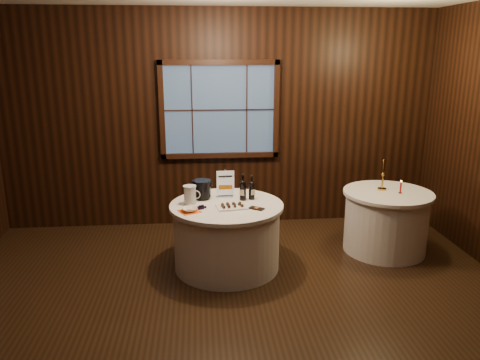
{
  "coord_description": "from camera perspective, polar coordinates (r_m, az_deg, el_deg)",
  "views": [
    {
      "loc": [
        -0.29,
        -3.98,
        2.42
      ],
      "look_at": [
        0.14,
        0.9,
        1.07
      ],
      "focal_mm": 35.0,
      "sensor_mm": 36.0,
      "label": 1
    }
  ],
  "objects": [
    {
      "name": "ice_bucket",
      "position": [
        5.42,
        -4.66,
        -1.12
      ],
      "size": [
        0.22,
        0.22,
        0.22
      ],
      "color": "black",
      "rests_on": "main_table"
    },
    {
      "name": "sign_stand",
      "position": [
        5.47,
        -1.79,
        -0.97
      ],
      "size": [
        0.21,
        0.1,
        0.33
      ],
      "rotation": [
        0.0,
        0.0,
        0.01
      ],
      "color": "#B3B4BB",
      "rests_on": "main_table"
    },
    {
      "name": "main_table",
      "position": [
        5.39,
        -1.63,
        -6.8
      ],
      "size": [
        1.28,
        1.28,
        0.77
      ],
      "color": "white",
      "rests_on": "ground"
    },
    {
      "name": "glass_pitcher",
      "position": [
        5.26,
        -6.1,
        -1.79
      ],
      "size": [
        0.19,
        0.15,
        0.21
      ],
      "rotation": [
        0.0,
        0.0,
        -0.21
      ],
      "color": "silver",
      "rests_on": "main_table"
    },
    {
      "name": "grape_bunch",
      "position": [
        5.09,
        -4.66,
        -3.37
      ],
      "size": [
        0.17,
        0.11,
        0.04
      ],
      "rotation": [
        0.0,
        0.0,
        0.42
      ],
      "color": "black",
      "rests_on": "main_table"
    },
    {
      "name": "chocolate_plate",
      "position": [
        5.12,
        -1.02,
        -3.22
      ],
      "size": [
        0.35,
        0.26,
        0.05
      ],
      "rotation": [
        0.0,
        0.0,
        0.15
      ],
      "color": "white",
      "rests_on": "main_table"
    },
    {
      "name": "back_wall",
      "position": [
        6.53,
        -2.51,
        7.64
      ],
      "size": [
        6.0,
        0.1,
        3.0
      ],
      "color": "black",
      "rests_on": "ground"
    },
    {
      "name": "port_bottle_left",
      "position": [
        5.36,
        0.35,
        -1.09
      ],
      "size": [
        0.07,
        0.09,
        0.31
      ],
      "rotation": [
        0.0,
        0.0,
        -0.43
      ],
      "color": "black",
      "rests_on": "main_table"
    },
    {
      "name": "side_table",
      "position": [
        6.11,
        17.34,
        -4.81
      ],
      "size": [
        1.08,
        1.08,
        0.77
      ],
      "color": "white",
      "rests_on": "ground"
    },
    {
      "name": "ground",
      "position": [
        4.67,
        -0.81,
        -15.86
      ],
      "size": [
        6.0,
        6.0,
        0.0
      ],
      "primitive_type": "plane",
      "color": "black",
      "rests_on": "ground"
    },
    {
      "name": "port_bottle_right",
      "position": [
        5.39,
        1.43,
        -1.1
      ],
      "size": [
        0.07,
        0.08,
        0.29
      ],
      "rotation": [
        0.0,
        0.0,
        0.34
      ],
      "color": "black",
      "rests_on": "main_table"
    },
    {
      "name": "brass_candlestick",
      "position": [
        6.01,
        17.01,
        0.14
      ],
      "size": [
        0.11,
        0.11,
        0.39
      ],
      "color": "#C0903C",
      "rests_on": "side_table"
    },
    {
      "name": "orange_napkin",
      "position": [
        5.04,
        -6.18,
        -3.82
      ],
      "size": [
        0.28,
        0.28,
        0.0
      ],
      "primitive_type": "cube",
      "rotation": [
        0.0,
        0.0,
        0.48
      ],
      "color": "#EF5814",
      "rests_on": "main_table"
    },
    {
      "name": "chocolate_box",
      "position": [
        5.09,
        2.04,
        -3.48
      ],
      "size": [
        0.18,
        0.16,
        0.01
      ],
      "primitive_type": "cube",
      "rotation": [
        0.0,
        0.0,
        -0.63
      ],
      "color": "black",
      "rests_on": "main_table"
    },
    {
      "name": "cracker_bowl",
      "position": [
        5.04,
        -6.19,
        -3.58
      ],
      "size": [
        0.21,
        0.21,
        0.04
      ],
      "primitive_type": "imported",
      "rotation": [
        0.0,
        0.0,
        0.32
      ],
      "color": "white",
      "rests_on": "orange_napkin"
    },
    {
      "name": "red_candle",
      "position": [
        5.94,
        18.99,
        -0.97
      ],
      "size": [
        0.04,
        0.04,
        0.17
      ],
      "color": "#C0903C",
      "rests_on": "side_table"
    }
  ]
}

